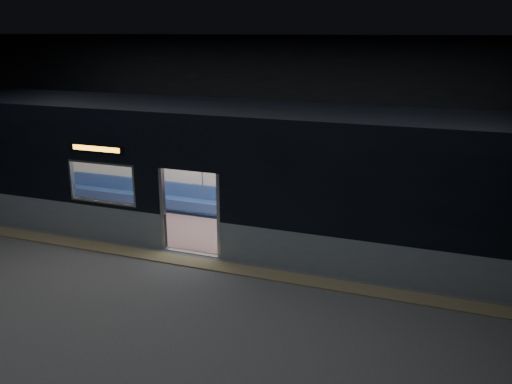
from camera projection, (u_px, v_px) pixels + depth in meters
The scene contains 7 objects.
station_floor at pixel (170, 271), 12.03m from camera, with size 24.00×14.00×0.01m, color #47494C.
station_envelope at pixel (162, 105), 10.98m from camera, with size 24.00×14.00×5.00m.
tactile_strip at pixel (182, 261), 12.52m from camera, with size 22.80×0.50×0.03m, color #8C7F59.
metro_car at pixel (216, 165), 13.78m from camera, with size 18.00×3.04×3.35m.
passenger at pixel (261, 197), 14.71m from camera, with size 0.40×0.65×1.31m.
handbag at pixel (258, 203), 14.56m from camera, with size 0.24×0.21×0.12m, color black.
transit_map at pixel (324, 176), 14.24m from camera, with size 0.92×0.03×0.59m, color white.
Camera 1 is at (5.66, -9.65, 5.12)m, focal length 38.00 mm.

